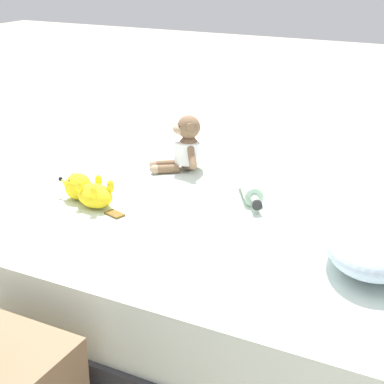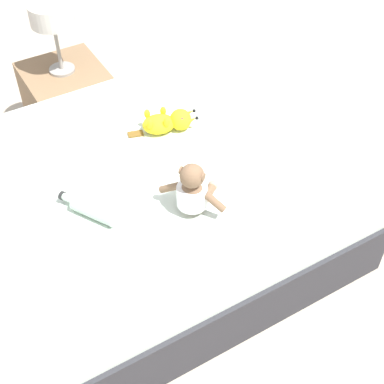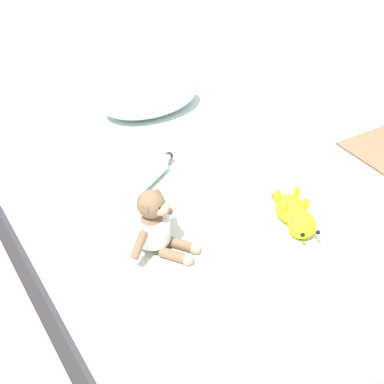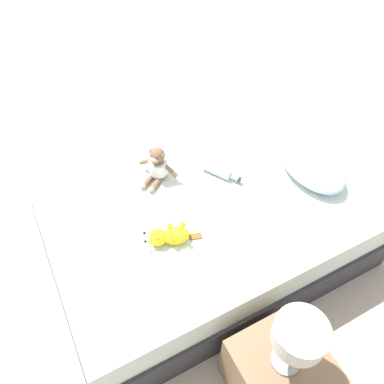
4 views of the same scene
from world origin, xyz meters
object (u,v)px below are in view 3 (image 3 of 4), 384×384
glass_bottle (149,175)px  bed (205,241)px  pillow (150,96)px  plush_yellow_creature (295,215)px  plush_monkey (155,226)px

glass_bottle → bed: bearing=-45.7°
bed → pillow: bearing=80.3°
bed → plush_yellow_creature: plush_yellow_creature is taller
plush_monkey → glass_bottle: 0.40m
plush_monkey → bed: bearing=31.1°
pillow → plush_yellow_creature: size_ratio=1.57×
glass_bottle → pillow: bearing=62.2°
bed → glass_bottle: 0.38m
plush_monkey → pillow: bearing=63.5°
bed → pillow: pillow is taller
bed → plush_monkey: (-0.32, -0.19, 0.36)m
bed → glass_bottle: glass_bottle is taller
plush_monkey → glass_bottle: bearing=65.6°
plush_monkey → plush_yellow_creature: bearing=-17.3°
pillow → plush_monkey: (-0.44, -0.89, 0.02)m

